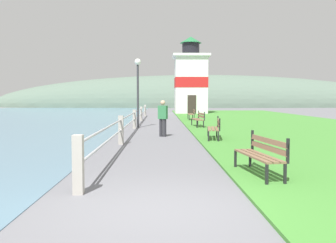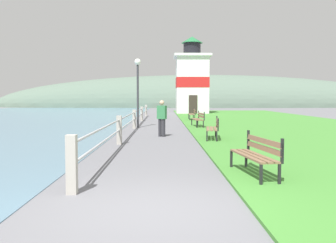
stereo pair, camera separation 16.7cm
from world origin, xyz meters
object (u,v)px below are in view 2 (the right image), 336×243
lighthouse (192,81)px  park_bench_by_lighthouse (193,113)px  park_bench_far (199,118)px  person_strolling (162,117)px  park_bench_midway (214,127)px  lamp_post (138,80)px  park_bench_near (257,152)px

lighthouse → park_bench_by_lighthouse: bearing=-94.0°
park_bench_far → person_strolling: 5.54m
park_bench_midway → lighthouse: bearing=-85.8°
park_bench_far → park_bench_by_lighthouse: 6.89m
park_bench_midway → lamp_post: 7.80m
park_bench_near → lamp_post: (-3.50, 13.67, 2.20)m
park_bench_near → park_bench_far: (0.04, 13.64, 0.00)m
park_bench_by_lighthouse → lighthouse: 12.66m
park_bench_near → park_bench_midway: size_ratio=0.99×
park_bench_far → lighthouse: 19.42m
park_bench_near → person_strolling: 8.79m
park_bench_near → person_strolling: (-2.09, 8.53, 0.33)m
park_bench_far → lighthouse: size_ratio=0.24×
park_bench_far → lamp_post: size_ratio=0.50×
park_bench_near → person_strolling: person_strolling is taller
park_bench_near → park_bench_by_lighthouse: bearing=-98.0°
park_bench_near → park_bench_by_lighthouse: same height
park_bench_by_lighthouse → lamp_post: bearing=62.7°
park_bench_near → lighthouse: (1.08, 32.78, 3.05)m
park_bench_far → park_bench_by_lighthouse: same height
park_bench_near → park_bench_far: size_ratio=0.97×
park_bench_midway → lighthouse: 25.92m
lighthouse → lamp_post: lighthouse is taller
park_bench_far → lighthouse: (1.04, 19.15, 3.05)m
lighthouse → lamp_post: bearing=-103.5°
park_bench_by_lighthouse → lighthouse: bearing=-92.8°
park_bench_by_lighthouse → person_strolling: size_ratio=1.17×
park_bench_midway → park_bench_by_lighthouse: same height
park_bench_far → park_bench_midway: bearing=85.8°
park_bench_by_lighthouse → lighthouse: lighthouse is taller
park_bench_near → park_bench_far: 13.64m
park_bench_midway → person_strolling: (-2.11, 1.46, 0.33)m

